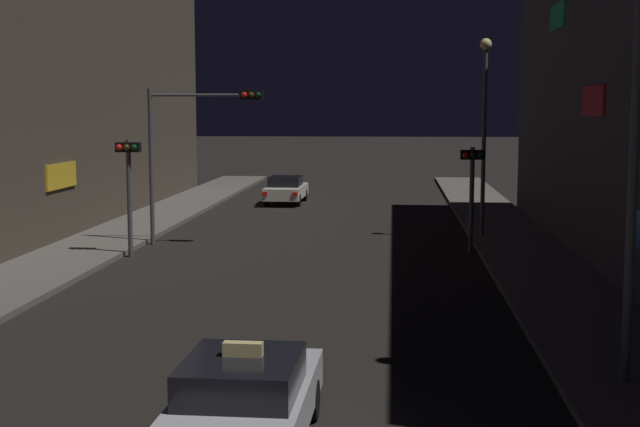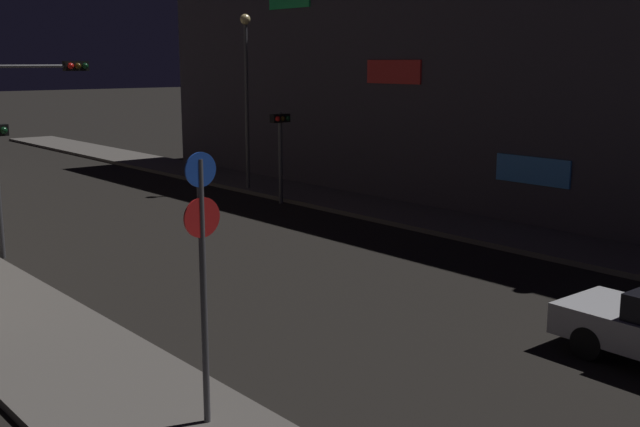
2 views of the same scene
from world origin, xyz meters
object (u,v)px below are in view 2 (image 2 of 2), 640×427
object	(u,v)px
sign_pole_left	(203,265)
street_lamp_far_block	(246,80)
traffic_light_right_kerb	(281,138)
traffic_light_overhead	(13,109)

from	to	relation	value
sign_pole_left	street_lamp_far_block	distance (m)	22.05
sign_pole_left	traffic_light_right_kerb	bearing A→B (deg)	48.97
traffic_light_right_kerb	street_lamp_far_block	size ratio (longest dim) A/B	0.49
traffic_light_overhead	traffic_light_right_kerb	size ratio (longest dim) A/B	1.56
traffic_light_overhead	street_lamp_far_block	bearing A→B (deg)	11.52
sign_pole_left	street_lamp_far_block	xyz separation A→B (m)	(13.17, 17.55, 2.13)
traffic_light_overhead	street_lamp_far_block	size ratio (longest dim) A/B	0.77
sign_pole_left	street_lamp_far_block	size ratio (longest dim) A/B	0.56
traffic_light_overhead	street_lamp_far_block	distance (m)	10.69
traffic_light_overhead	sign_pole_left	distance (m)	15.73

